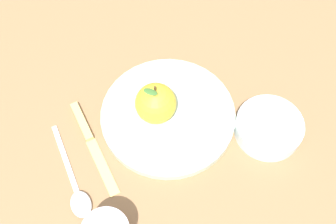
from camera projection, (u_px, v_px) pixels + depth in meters
The scene contains 6 objects.
ground_plane at pixel (159, 116), 0.76m from camera, with size 2.40×2.40×0.00m, color olive.
dinner_plate at pixel (168, 115), 0.75m from camera, with size 0.25×0.25×0.02m.
apple at pixel (157, 105), 0.71m from camera, with size 0.07×0.07×0.09m.
side_bowl at pixel (269, 127), 0.72m from camera, with size 0.12×0.12×0.03m.
knife at pixel (90, 138), 0.73m from camera, with size 0.07×0.20×0.01m.
spoon at pixel (77, 192), 0.68m from camera, with size 0.08×0.18×0.01m.
Camera 1 is at (0.24, 0.28, 0.66)m, focal length 42.95 mm.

